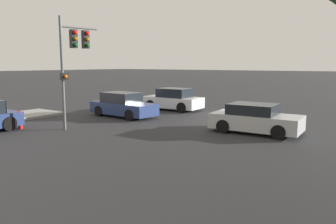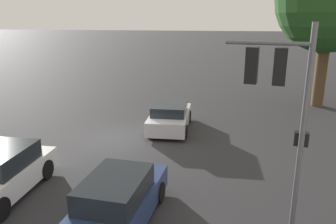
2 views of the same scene
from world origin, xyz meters
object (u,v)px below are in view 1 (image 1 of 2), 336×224
(crossing_car_0, at_px, (255,119))
(crossing_car_1, at_px, (173,100))
(crossing_car_2, at_px, (123,105))
(fire_hydrant, at_px, (20,119))
(traffic_signal, at_px, (74,52))

(crossing_car_0, relative_size, crossing_car_1, 0.99)
(crossing_car_2, distance_m, fire_hydrant, 6.10)
(crossing_car_0, relative_size, fire_hydrant, 4.59)
(traffic_signal, distance_m, crossing_car_1, 8.98)
(traffic_signal, xyz_separation_m, crossing_car_2, (0.63, -4.12, -3.15))
(crossing_car_0, bearing_deg, fire_hydrant, -151.97)
(crossing_car_1, bearing_deg, crossing_car_2, 77.11)
(crossing_car_1, distance_m, crossing_car_2, 4.38)
(traffic_signal, bearing_deg, crossing_car_2, 108.51)
(traffic_signal, height_order, fire_hydrant, traffic_signal)
(traffic_signal, height_order, crossing_car_1, traffic_signal)
(crossing_car_0, xyz_separation_m, crossing_car_1, (7.64, -4.22, 0.07))
(traffic_signal, bearing_deg, fire_hydrant, -130.21)
(fire_hydrant, bearing_deg, crossing_car_2, -104.33)
(traffic_signal, relative_size, fire_hydrant, 6.02)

